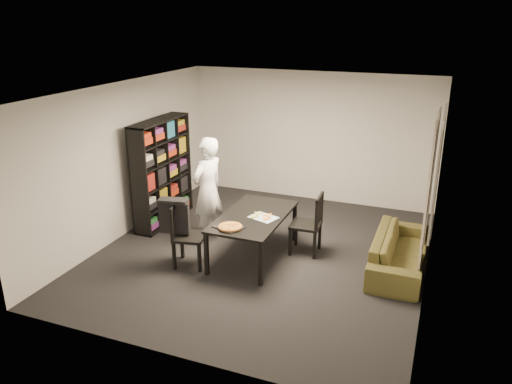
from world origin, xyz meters
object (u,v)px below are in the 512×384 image
at_px(bookshelf, 162,172).
at_px(sofa, 400,252).
at_px(chair_left, 184,231).
at_px(person, 208,190).
at_px(pepperoni_pizza, 230,227).
at_px(chair_right, 312,220).
at_px(baking_tray, 229,227).
at_px(dining_table, 254,219).

height_order(bookshelf, sofa, bookshelf).
relative_size(chair_left, person, 0.55).
distance_m(bookshelf, chair_left, 1.85).
height_order(bookshelf, pepperoni_pizza, bookshelf).
distance_m(chair_left, pepperoni_pizza, 0.78).
height_order(chair_right, pepperoni_pizza, chair_right).
bearing_deg(chair_left, chair_right, -69.07).
bearing_deg(chair_right, pepperoni_pizza, -44.62).
bearing_deg(bookshelf, person, -21.91).
bearing_deg(person, bookshelf, -95.95).
height_order(chair_left, sofa, chair_left).
relative_size(chair_left, chair_right, 0.99).
distance_m(bookshelf, person, 1.23).
relative_size(bookshelf, baking_tray, 4.75).
xyz_separation_m(dining_table, person, (-0.93, 0.28, 0.25)).
xyz_separation_m(chair_right, baking_tray, (-0.97, -1.01, 0.14)).
bearing_deg(pepperoni_pizza, chair_right, 48.04).
bearing_deg(pepperoni_pizza, person, 132.31).
bearing_deg(person, sofa, 108.74).
bearing_deg(baking_tray, dining_table, 73.41).
bearing_deg(baking_tray, person, 131.90).
distance_m(person, pepperoni_pizza, 1.19).
xyz_separation_m(baking_tray, sofa, (2.35, 1.00, -0.44)).
relative_size(person, baking_tray, 4.47).
distance_m(bookshelf, pepperoni_pizza, 2.36).
bearing_deg(bookshelf, chair_right, -5.79).
height_order(chair_right, sofa, chair_right).
distance_m(bookshelf, chair_right, 2.91).
height_order(pepperoni_pizza, sofa, pepperoni_pizza).
bearing_deg(sofa, dining_table, 101.30).
bearing_deg(sofa, baking_tray, 112.99).
bearing_deg(sofa, bookshelf, 85.83).
height_order(baking_tray, sofa, baking_tray).
bearing_deg(bookshelf, dining_table, -19.80).
xyz_separation_m(bookshelf, sofa, (4.25, -0.31, -0.68)).
bearing_deg(pepperoni_pizza, dining_table, 77.43).
distance_m(chair_right, person, 1.77).
xyz_separation_m(dining_table, pepperoni_pizza, (-0.13, -0.59, 0.09)).
height_order(bookshelf, chair_left, bookshelf).
relative_size(dining_table, chair_right, 1.70).
bearing_deg(chair_right, chair_left, -60.09).
distance_m(chair_left, person, 0.97).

